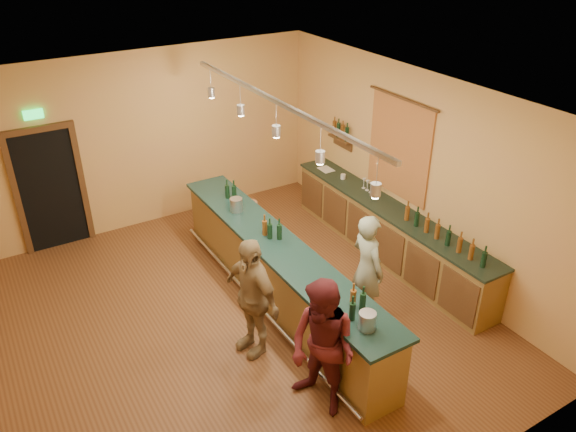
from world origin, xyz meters
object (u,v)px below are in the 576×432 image
customer_a (323,348)px  customer_b (251,297)px  bartender (367,268)px  bar_stool (249,210)px  tasting_bar (278,270)px  back_counter (388,232)px

customer_a → customer_b: bearing=175.0°
bartender → bar_stool: (-0.33, 2.95, -0.33)m
customer_a → tasting_bar: bearing=149.4°
back_counter → customer_a: customer_a is taller
customer_b → tasting_bar: bearing=120.3°
back_counter → customer_b: size_ratio=2.66×
back_counter → customer_a: bearing=-142.5°
back_counter → bar_stool: 2.50m
tasting_bar → bartender: bearing=-43.9°
tasting_bar → customer_a: bearing=-105.6°
tasting_bar → bar_stool: 2.14m
bartender → customer_b: customer_b is taller
customer_a → customer_b: (-0.23, 1.30, -0.02)m
bartender → customer_a: bearing=127.3°
customer_a → customer_b: customer_a is taller
customer_b → bar_stool: (1.37, 2.72, -0.35)m
customer_b → bar_stool: customer_b is taller
tasting_bar → bar_stool: (0.60, 2.06, -0.10)m
bartender → customer_a: (-1.48, -1.07, 0.05)m
bartender → bar_stool: 2.98m
bartender → back_counter: bearing=-49.5°
tasting_bar → customer_a: 2.05m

